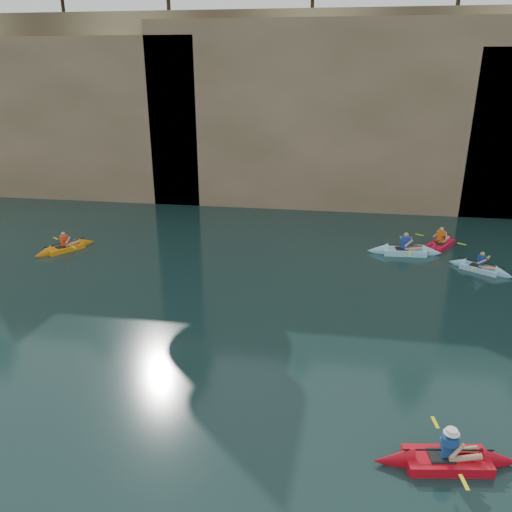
# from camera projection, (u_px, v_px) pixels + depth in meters

# --- Properties ---
(ground) EXTENTS (160.00, 160.00, 0.00)m
(ground) POSITION_uv_depth(u_px,v_px,m) (251.00, 460.00, 11.53)
(ground) COLOR black
(ground) RESTS_ON ground
(cliff) EXTENTS (70.00, 16.00, 12.00)m
(cliff) POSITION_uv_depth(u_px,v_px,m) (318.00, 101.00, 37.02)
(cliff) COLOR tan
(cliff) RESTS_ON ground
(cliff_slab_west) EXTENTS (26.00, 2.40, 10.56)m
(cliff_slab_west) POSITION_uv_depth(u_px,v_px,m) (13.00, 117.00, 33.40)
(cliff_slab_west) COLOR #96795B
(cliff_slab_west) RESTS_ON ground
(cliff_slab_center) EXTENTS (24.00, 2.40, 11.40)m
(cliff_slab_center) POSITION_uv_depth(u_px,v_px,m) (346.00, 115.00, 30.02)
(cliff_slab_center) COLOR #96795B
(cliff_slab_center) RESTS_ON ground
(sea_cave_west) EXTENTS (4.50, 1.00, 4.00)m
(sea_cave_west) POSITION_uv_depth(u_px,v_px,m) (43.00, 168.00, 33.68)
(sea_cave_west) COLOR black
(sea_cave_west) RESTS_ON ground
(sea_cave_center) EXTENTS (3.50, 1.00, 3.20)m
(sea_cave_center) POSITION_uv_depth(u_px,v_px,m) (246.00, 181.00, 31.77)
(sea_cave_center) COLOR black
(sea_cave_center) RESTS_ON ground
(sea_cave_east) EXTENTS (5.00, 1.00, 4.50)m
(sea_cave_east) POSITION_uv_depth(u_px,v_px,m) (479.00, 178.00, 29.48)
(sea_cave_east) COLOR black
(sea_cave_east) RESTS_ON ground
(main_kayaker) EXTENTS (3.42, 2.26, 1.24)m
(main_kayaker) POSITION_uv_depth(u_px,v_px,m) (447.00, 459.00, 11.32)
(main_kayaker) COLOR red
(main_kayaker) RESTS_ON ground
(kayaker_orange) EXTENTS (2.37, 2.95, 1.18)m
(kayaker_orange) POSITION_uv_depth(u_px,v_px,m) (65.00, 248.00, 24.48)
(kayaker_orange) COLOR orange
(kayaker_orange) RESTS_ON ground
(kayaker_ltblue_near) EXTENTS (2.73, 2.11, 1.11)m
(kayaker_ltblue_near) POSITION_uv_depth(u_px,v_px,m) (480.00, 268.00, 22.05)
(kayaker_ltblue_near) COLOR #8BC5E8
(kayaker_ltblue_near) RESTS_ON ground
(kayaker_red_far) EXTENTS (2.52, 3.44, 1.31)m
(kayaker_red_far) POSITION_uv_depth(u_px,v_px,m) (440.00, 244.00, 24.87)
(kayaker_red_far) COLOR red
(kayaker_red_far) RESTS_ON ground
(kayaker_ltblue_mid) EXTENTS (3.56, 2.62, 1.35)m
(kayaker_ltblue_mid) POSITION_uv_depth(u_px,v_px,m) (404.00, 251.00, 24.01)
(kayaker_ltblue_mid) COLOR #95E0F9
(kayaker_ltblue_mid) RESTS_ON ground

